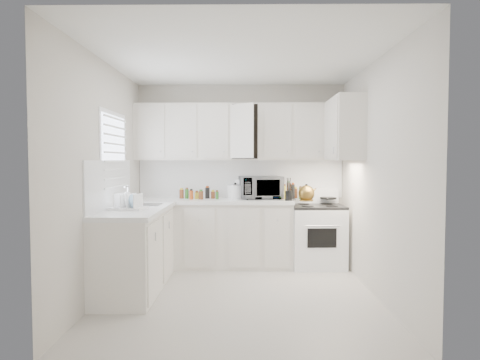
{
  "coord_description": "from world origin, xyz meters",
  "views": [
    {
      "loc": [
        0.06,
        -4.62,
        1.51
      ],
      "look_at": [
        0.0,
        0.7,
        1.25
      ],
      "focal_mm": 31.54,
      "sensor_mm": 36.0,
      "label": 1
    }
  ],
  "objects_px": {
    "stove": "(317,228)",
    "rice_cooker": "(235,191)",
    "tea_kettle": "(306,192)",
    "dish_rack": "(128,200)",
    "microwave": "(261,185)",
    "utensil_crock": "(289,189)"
  },
  "relations": [
    {
      "from": "stove",
      "to": "dish_rack",
      "type": "distance_m",
      "value": 2.67
    },
    {
      "from": "stove",
      "to": "rice_cooker",
      "type": "bearing_deg",
      "value": 169.84
    },
    {
      "from": "tea_kettle",
      "to": "rice_cooker",
      "type": "height_order",
      "value": "tea_kettle"
    },
    {
      "from": "tea_kettle",
      "to": "dish_rack",
      "type": "relative_size",
      "value": 0.73
    },
    {
      "from": "utensil_crock",
      "to": "dish_rack",
      "type": "relative_size",
      "value": 0.85
    },
    {
      "from": "microwave",
      "to": "rice_cooker",
      "type": "relative_size",
      "value": 2.56
    },
    {
      "from": "rice_cooker",
      "to": "dish_rack",
      "type": "bearing_deg",
      "value": -113.76
    },
    {
      "from": "utensil_crock",
      "to": "dish_rack",
      "type": "bearing_deg",
      "value": -150.97
    },
    {
      "from": "rice_cooker",
      "to": "dish_rack",
      "type": "relative_size",
      "value": 0.6
    },
    {
      "from": "stove",
      "to": "rice_cooker",
      "type": "relative_size",
      "value": 4.92
    },
    {
      "from": "tea_kettle",
      "to": "microwave",
      "type": "bearing_deg",
      "value": 140.61
    },
    {
      "from": "tea_kettle",
      "to": "rice_cooker",
      "type": "bearing_deg",
      "value": 146.52
    },
    {
      "from": "tea_kettle",
      "to": "utensil_crock",
      "type": "height_order",
      "value": "utensil_crock"
    },
    {
      "from": "microwave",
      "to": "utensil_crock",
      "type": "xyz_separation_m",
      "value": [
        0.37,
        -0.27,
        -0.04
      ]
    },
    {
      "from": "tea_kettle",
      "to": "stove",
      "type": "bearing_deg",
      "value": 26.45
    },
    {
      "from": "microwave",
      "to": "dish_rack",
      "type": "relative_size",
      "value": 1.54
    },
    {
      "from": "rice_cooker",
      "to": "utensil_crock",
      "type": "xyz_separation_m",
      "value": [
        0.73,
        -0.32,
        0.05
      ]
    },
    {
      "from": "stove",
      "to": "tea_kettle",
      "type": "xyz_separation_m",
      "value": [
        -0.18,
        -0.16,
        0.51
      ]
    },
    {
      "from": "stove",
      "to": "dish_rack",
      "type": "height_order",
      "value": "dish_rack"
    },
    {
      "from": "stove",
      "to": "rice_cooker",
      "type": "height_order",
      "value": "rice_cooker"
    },
    {
      "from": "stove",
      "to": "rice_cooker",
      "type": "distance_m",
      "value": 1.27
    },
    {
      "from": "stove",
      "to": "tea_kettle",
      "type": "height_order",
      "value": "tea_kettle"
    }
  ]
}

